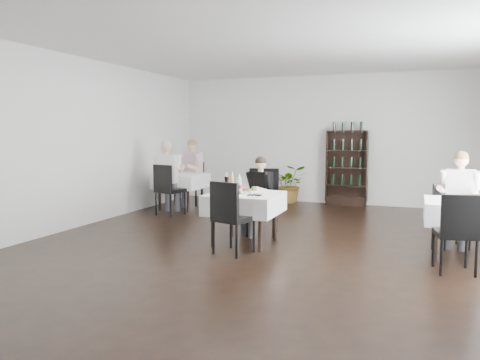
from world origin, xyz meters
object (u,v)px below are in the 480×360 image
at_px(wine_shelf, 347,169).
at_px(diner_main, 258,190).
at_px(potted_tree, 290,184).
at_px(main_table, 245,203).

height_order(wine_shelf, diner_main, wine_shelf).
distance_m(wine_shelf, potted_tree, 1.36).
distance_m(wine_shelf, main_table, 4.41).
height_order(main_table, potted_tree, potted_tree).
height_order(wine_shelf, potted_tree, wine_shelf).
xyz_separation_m(wine_shelf, main_table, (-0.90, -4.31, -0.23)).
bearing_deg(diner_main, main_table, -88.54).
height_order(main_table, diner_main, diner_main).
relative_size(wine_shelf, diner_main, 1.36).
bearing_deg(diner_main, wine_shelf, 75.87).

